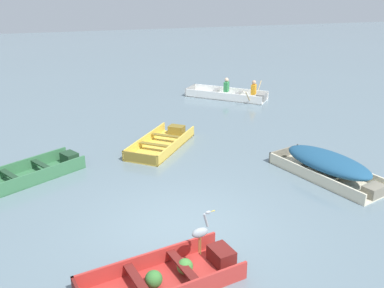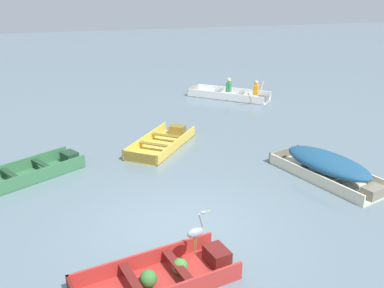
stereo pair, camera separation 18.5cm
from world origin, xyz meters
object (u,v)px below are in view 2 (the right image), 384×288
(dinghy_red_foreground, at_px, (163,277))
(skiff_yellow_near_moored, at_px, (163,142))
(skiff_cream_mid_moored, at_px, (328,165))
(skiff_green_far_moored, at_px, (32,172))
(rowboat_white_with_crew, at_px, (233,95))
(heron_on_dinghy, at_px, (196,231))

(dinghy_red_foreground, height_order, skiff_yellow_near_moored, dinghy_red_foreground)
(skiff_cream_mid_moored, bearing_deg, dinghy_red_foreground, -150.40)
(dinghy_red_foreground, relative_size, skiff_green_far_moored, 0.97)
(skiff_cream_mid_moored, xyz_separation_m, skiff_green_far_moored, (-7.61, 2.33, -0.24))
(skiff_yellow_near_moored, xyz_separation_m, rowboat_white_with_crew, (4.35, 4.90, 0.07))
(rowboat_white_with_crew, relative_size, heron_on_dinghy, 4.16)
(skiff_cream_mid_moored, relative_size, rowboat_white_with_crew, 0.97)
(rowboat_white_with_crew, bearing_deg, heron_on_dinghy, -114.72)
(heron_on_dinghy, bearing_deg, skiff_green_far_moored, 121.36)
(dinghy_red_foreground, height_order, rowboat_white_with_crew, rowboat_white_with_crew)
(dinghy_red_foreground, relative_size, skiff_cream_mid_moored, 0.88)
(skiff_yellow_near_moored, relative_size, skiff_green_far_moored, 0.97)
(skiff_green_far_moored, relative_size, rowboat_white_with_crew, 0.88)
(rowboat_white_with_crew, bearing_deg, skiff_cream_mid_moored, -94.46)
(rowboat_white_with_crew, bearing_deg, dinghy_red_foreground, -117.00)
(skiff_green_far_moored, relative_size, heron_on_dinghy, 3.67)
(skiff_cream_mid_moored, xyz_separation_m, heron_on_dinghy, (-4.52, -2.74, 0.45))
(skiff_cream_mid_moored, height_order, rowboat_white_with_crew, rowboat_white_with_crew)
(dinghy_red_foreground, relative_size, skiff_yellow_near_moored, 1.00)
(skiff_green_far_moored, bearing_deg, heron_on_dinghy, -58.64)
(dinghy_red_foreground, distance_m, rowboat_white_with_crew, 12.85)
(skiff_green_far_moored, bearing_deg, dinghy_red_foreground, -65.18)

